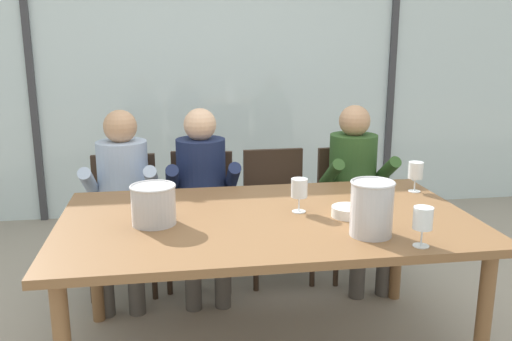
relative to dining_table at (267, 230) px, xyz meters
name	(u,v)px	position (x,y,z in m)	size (l,w,h in m)	color
ground	(242,273)	(0.00, 1.00, -0.69)	(14.00, 14.00, 0.00)	#9E9384
window_glass_panel	(220,73)	(0.00, 2.45, 0.61)	(7.23, 0.03, 2.60)	silver
window_mullion_left	(31,75)	(-1.63, 2.43, 0.61)	(0.06, 0.06, 2.60)	#38383D
window_mullion_right	(392,72)	(1.63, 2.43, 0.61)	(0.06, 0.06, 2.60)	#38383D
hillside_vineyard	(200,79)	(0.00, 5.85, 0.31)	(13.23, 2.40, 1.99)	#386633
dining_table	(267,230)	(0.00, 0.00, 0.00)	(2.03, 1.17, 0.75)	brown
chair_near_curtain	(124,212)	(-0.78, 0.99, -0.19)	(0.44, 0.44, 0.86)	#332319
chair_left_of_center	(201,207)	(-0.27, 1.01, -0.19)	(0.50, 0.50, 0.86)	#332319
chair_center	(276,204)	(0.24, 1.01, -0.19)	(0.45, 0.45, 0.86)	#332319
chair_right_of_center	(350,201)	(0.77, 1.00, -0.19)	(0.45, 0.45, 0.86)	#332319
person_pale_blue_shirt	(123,192)	(-0.77, 0.86, -0.02)	(0.47, 0.62, 1.18)	#9EB2D1
person_navy_polo	(202,189)	(-0.27, 0.86, -0.02)	(0.46, 0.61, 1.18)	#192347
person_olive_shirt	(356,182)	(0.76, 0.86, -0.02)	(0.47, 0.62, 1.18)	#2D5123
ice_bucket_primary	(372,208)	(0.42, -0.32, 0.20)	(0.20, 0.20, 0.25)	#B7B7BC
ice_bucket_secondary	(154,204)	(-0.55, -0.02, 0.17)	(0.22, 0.22, 0.19)	#B7B7BC
tasting_bowl	(348,212)	(0.40, -0.06, 0.09)	(0.17, 0.17, 0.05)	silver
wine_glass_by_left_taster	(423,220)	(0.58, -0.49, 0.19)	(0.08, 0.08, 0.17)	silver
wine_glass_near_bucket	(416,172)	(0.92, 0.31, 0.19)	(0.08, 0.08, 0.17)	silver
wine_glass_center_pour	(299,189)	(0.17, 0.05, 0.19)	(0.08, 0.08, 0.17)	silver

